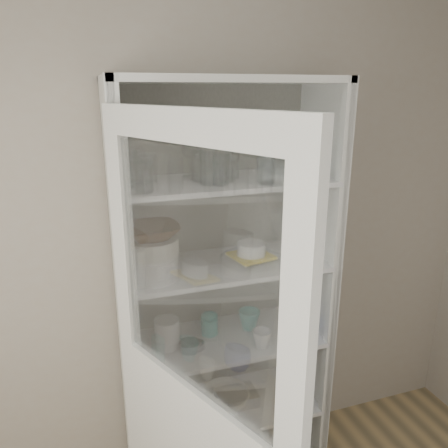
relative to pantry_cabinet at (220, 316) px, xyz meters
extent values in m
cube|color=#B7A897|center=(-0.20, 0.16, 0.36)|extent=(3.60, 0.02, 2.60)
cube|color=silver|center=(-0.48, -0.06, 0.11)|extent=(0.03, 0.45, 2.10)
cube|color=silver|center=(0.48, -0.06, 0.11)|extent=(0.03, 0.45, 2.10)
cube|color=slate|center=(0.00, 0.15, 0.11)|extent=(1.00, 0.03, 2.10)
cube|color=silver|center=(0.00, -0.06, 1.14)|extent=(1.00, 0.45, 0.03)
cube|color=white|center=(0.00, -0.08, -0.49)|extent=(0.94, 0.42, 0.02)
cube|color=white|center=(0.00, -0.08, -0.09)|extent=(0.94, 0.42, 0.02)
cube|color=white|center=(0.00, -0.08, 0.31)|extent=(0.94, 0.42, 0.02)
cube|color=white|center=(0.00, -0.08, 0.71)|extent=(0.94, 0.42, 0.02)
cube|color=silver|center=(-0.32, -0.70, 1.01)|extent=(0.40, 0.84, 0.10)
cube|color=silver|center=(-0.48, -0.33, 0.56)|extent=(0.07, 0.10, 0.80)
cube|color=silver|center=(-0.15, -1.07, 0.56)|extent=(0.07, 0.10, 0.80)
cube|color=silver|center=(-0.32, -0.70, 0.56)|extent=(0.31, 0.66, 0.78)
cylinder|color=silver|center=(-0.41, -0.22, 0.78)|extent=(0.07, 0.07, 0.13)
cylinder|color=silver|center=(-0.38, -0.21, 0.79)|extent=(0.09, 0.09, 0.13)
cylinder|color=silver|center=(-0.06, -0.18, 0.78)|extent=(0.08, 0.08, 0.12)
cylinder|color=silver|center=(0.15, -0.18, 0.79)|extent=(0.09, 0.09, 0.15)
cylinder|color=silver|center=(0.27, -0.23, 0.79)|extent=(0.07, 0.07, 0.13)
cylinder|color=silver|center=(0.14, -0.22, 0.79)|extent=(0.08, 0.08, 0.13)
cylinder|color=silver|center=(0.41, -0.20, 0.80)|extent=(0.09, 0.09, 0.15)
cylinder|color=silver|center=(-0.41, -0.09, 0.80)|extent=(0.09, 0.09, 0.15)
cylinder|color=silver|center=(-0.33, -0.05, 0.79)|extent=(0.07, 0.07, 0.13)
cylinder|color=silver|center=(-0.11, -0.06, 0.79)|extent=(0.08, 0.08, 0.14)
cylinder|color=silver|center=(0.04, -0.05, 0.78)|extent=(0.08, 0.08, 0.13)
cylinder|color=silver|center=(0.26, -0.09, 0.80)|extent=(0.08, 0.08, 0.15)
cylinder|color=white|center=(-0.35, -0.14, 0.38)|extent=(0.22, 0.22, 0.11)
cylinder|color=white|center=(-0.33, 0.07, 0.35)|extent=(0.20, 0.20, 0.06)
cylinder|color=beige|center=(-0.35, -0.14, 0.47)|extent=(0.30, 0.30, 0.07)
imported|color=#422411|center=(-0.35, -0.14, 0.53)|extent=(0.25, 0.25, 0.06)
cylinder|color=silver|center=(0.13, -0.08, 0.33)|extent=(0.38, 0.38, 0.02)
cube|color=gold|center=(0.13, -0.08, 0.34)|extent=(0.21, 0.21, 0.01)
cylinder|color=white|center=(0.13, -0.08, 0.38)|extent=(0.16, 0.16, 0.06)
cylinder|color=#B7B7B7|center=(0.41, -0.04, 0.42)|extent=(0.14, 0.14, 0.20)
imported|color=navy|center=(0.37, -0.15, -0.03)|extent=(0.17, 0.17, 0.10)
imported|color=teal|center=(0.15, -0.03, -0.03)|extent=(0.12, 0.12, 0.10)
imported|color=white|center=(0.14, -0.21, -0.04)|extent=(0.12, 0.12, 0.09)
cylinder|color=teal|center=(-0.06, -0.01, -0.04)|extent=(0.08, 0.08, 0.08)
ellipsoid|color=teal|center=(-0.06, -0.01, 0.01)|extent=(0.08, 0.08, 0.02)
cylinder|color=#A5A5AD|center=(-0.19, -0.12, -0.06)|extent=(0.10, 0.10, 0.04)
cylinder|color=white|center=(-0.29, -0.06, -0.01)|extent=(0.15, 0.15, 0.14)
imported|color=beige|center=(0.01, -0.07, -0.44)|extent=(0.31, 0.31, 0.08)
cube|color=#A2A2A7|center=(0.07, -0.08, -0.45)|extent=(0.21, 0.15, 0.06)
cylinder|color=silver|center=(-0.10, -0.15, 0.80)|extent=(0.08, 0.08, 0.15)
cylinder|color=silver|center=(-0.01, -0.12, 0.79)|extent=(0.07, 0.07, 0.13)
camera|label=1|loc=(-0.61, -1.89, 1.10)|focal=35.00mm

